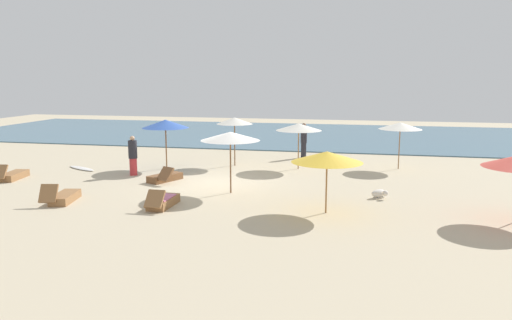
{
  "coord_description": "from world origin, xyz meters",
  "views": [
    {
      "loc": [
        5.71,
        -18.53,
        4.29
      ],
      "look_at": [
        1.77,
        -0.36,
        1.1
      ],
      "focal_mm": 34.79,
      "sensor_mm": 36.0,
      "label": 1
    }
  ],
  "objects": [
    {
      "name": "lounger_1",
      "position": [
        -8.52,
        -0.9,
        0.17
      ],
      "size": [
        0.84,
        1.75,
        0.7
      ],
      "color": "olive",
      "rests_on": "ground_plane"
    },
    {
      "name": "lounger_3",
      "position": [
        -2.14,
        0.08,
        0.17
      ],
      "size": [
        1.23,
        1.78,
        0.68
      ],
      "color": "brown",
      "rests_on": "ground_plane"
    },
    {
      "name": "umbrella_3",
      "position": [
        2.83,
        3.95,
        1.95
      ],
      "size": [
        2.1,
        2.1,
        2.11
      ],
      "color": "olive",
      "rests_on": "ground_plane"
    },
    {
      "name": "ocean_water",
      "position": [
        0.0,
        17.0,
        0.03
      ],
      "size": [
        48.0,
        16.0,
        0.06
      ],
      "primitive_type": "cube",
      "color": "#476B7F",
      "rests_on": "ground_plane"
    },
    {
      "name": "umbrella_4",
      "position": [
        -3.15,
        2.72,
        2.09
      ],
      "size": [
        2.14,
        2.14,
        2.28
      ],
      "color": "brown",
      "rests_on": "ground_plane"
    },
    {
      "name": "umbrella_0",
      "position": [
        -0.26,
        4.17,
        2.15
      ],
      "size": [
        1.72,
        1.72,
        2.31
      ],
      "color": "brown",
      "rests_on": "ground_plane"
    },
    {
      "name": "ground_plane",
      "position": [
        0.0,
        0.0,
        0.0
      ],
      "size": [
        60.0,
        60.0,
        0.0
      ],
      "primitive_type": "plane",
      "color": "#BCAD8E"
    },
    {
      "name": "umbrella_1",
      "position": [
        7.38,
        4.94,
        2.0
      ],
      "size": [
        1.95,
        1.95,
        2.16
      ],
      "color": "brown",
      "rests_on": "ground_plane"
    },
    {
      "name": "lounger_0",
      "position": [
        -4.23,
        -3.81,
        0.17
      ],
      "size": [
        0.92,
        1.74,
        0.73
      ],
      "color": "olive",
      "rests_on": "ground_plane"
    },
    {
      "name": "umbrella_6",
      "position": [
        1.02,
        -1.31,
        2.11
      ],
      "size": [
        2.16,
        2.16,
        2.27
      ],
      "color": "brown",
      "rests_on": "ground_plane"
    },
    {
      "name": "dog",
      "position": [
        6.37,
        -0.96,
        0.17
      ],
      "size": [
        0.65,
        0.61,
        0.32
      ],
      "color": "silver",
      "rests_on": "ground_plane"
    },
    {
      "name": "umbrella_2",
      "position": [
        4.66,
        -3.28,
        1.79
      ],
      "size": [
        2.23,
        2.23,
        1.96
      ],
      "color": "olive",
      "rests_on": "ground_plane"
    },
    {
      "name": "lounger_2",
      "position": [
        -0.67,
        -3.67,
        0.18
      ],
      "size": [
        0.61,
        1.7,
        0.68
      ],
      "color": "olive",
      "rests_on": "ground_plane"
    },
    {
      "name": "person_0",
      "position": [
        -3.97,
        0.98,
        0.86
      ],
      "size": [
        0.53,
        0.53,
        1.72
      ],
      "color": "#BF3338",
      "rests_on": "ground_plane"
    },
    {
      "name": "surfboard",
      "position": [
        -6.95,
        1.77,
        0.04
      ],
      "size": [
        1.88,
        1.27,
        0.07
      ],
      "color": "silver",
      "rests_on": "ground_plane"
    },
    {
      "name": "person_1",
      "position": [
        2.7,
        7.12,
        0.93
      ],
      "size": [
        0.4,
        0.4,
        1.83
      ],
      "color": "#26262D",
      "rests_on": "ground_plane"
    }
  ]
}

